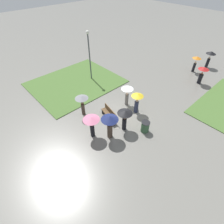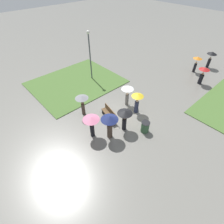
# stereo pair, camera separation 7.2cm
# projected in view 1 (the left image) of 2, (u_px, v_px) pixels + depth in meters

# --- Properties ---
(ground_plane) EXTENTS (90.00, 90.00, 0.00)m
(ground_plane) POSITION_uv_depth(u_px,v_px,m) (119.00, 116.00, 14.15)
(ground_plane) COLOR slate
(lawn_patch_near) EXTENTS (7.16, 8.49, 0.06)m
(lawn_patch_near) POSITION_uv_depth(u_px,v_px,m) (76.00, 83.00, 17.93)
(lawn_patch_near) COLOR #4C7033
(lawn_patch_near) RESTS_ON ground_plane
(park_bench) EXTENTS (1.82, 0.79, 0.90)m
(park_bench) POSITION_uv_depth(u_px,v_px,m) (110.00, 114.00, 13.66)
(park_bench) COLOR brown
(park_bench) RESTS_ON ground_plane
(lamp_post) EXTENTS (0.32, 0.32, 4.86)m
(lamp_post) POSITION_uv_depth(u_px,v_px,m) (89.00, 50.00, 16.56)
(lamp_post) COLOR #474C51
(lamp_post) RESTS_ON ground_plane
(trash_bin) EXTENTS (0.63, 0.63, 0.88)m
(trash_bin) POSITION_uv_depth(u_px,v_px,m) (145.00, 127.00, 12.64)
(trash_bin) COLOR #335638
(trash_bin) RESTS_ON ground_plane
(crowd_person_pink) EXTENTS (1.15, 1.15, 1.76)m
(crowd_person_pink) POSITION_uv_depth(u_px,v_px,m) (92.00, 122.00, 11.72)
(crowd_person_pink) COLOR black
(crowd_person_pink) RESTS_ON ground_plane
(crowd_person_black) EXTENTS (1.08, 1.08, 1.76)m
(crowd_person_black) POSITION_uv_depth(u_px,v_px,m) (125.00, 116.00, 12.25)
(crowd_person_black) COLOR black
(crowd_person_black) RESTS_ON ground_plane
(crowd_person_navy) EXTENTS (1.18, 1.18, 1.94)m
(crowd_person_navy) POSITION_uv_depth(u_px,v_px,m) (110.00, 122.00, 11.59)
(crowd_person_navy) COLOR #47382D
(crowd_person_navy) RESTS_ON ground_plane
(crowd_person_grey) EXTENTS (1.03, 1.03, 1.80)m
(crowd_person_grey) POSITION_uv_depth(u_px,v_px,m) (82.00, 101.00, 13.44)
(crowd_person_grey) COLOR #47382D
(crowd_person_grey) RESTS_ON ground_plane
(crowd_person_white) EXTENTS (1.02, 1.02, 1.82)m
(crowd_person_white) POSITION_uv_depth(u_px,v_px,m) (127.00, 91.00, 14.40)
(crowd_person_white) COLOR slate
(crowd_person_white) RESTS_ON ground_plane
(crowd_person_yellow) EXTENTS (0.96, 0.96, 1.84)m
(crowd_person_yellow) POSITION_uv_depth(u_px,v_px,m) (137.00, 99.00, 13.70)
(crowd_person_yellow) COLOR #282D47
(crowd_person_yellow) RESTS_ON ground_plane
(lone_walker_far_path) EXTENTS (0.92, 0.92, 1.77)m
(lone_walker_far_path) POSITION_uv_depth(u_px,v_px,m) (196.00, 61.00, 18.92)
(lone_walker_far_path) COLOR black
(lone_walker_far_path) RESTS_ON ground_plane
(lone_walker_mid_plaza) EXTENTS (1.02, 1.02, 1.75)m
(lone_walker_mid_plaza) POSITION_uv_depth(u_px,v_px,m) (202.00, 73.00, 17.15)
(lone_walker_mid_plaza) COLOR black
(lone_walker_mid_plaza) RESTS_ON ground_plane
(lone_walker_near_lawn) EXTENTS (1.06, 1.06, 1.86)m
(lone_walker_near_lawn) POSITION_uv_depth(u_px,v_px,m) (210.00, 55.00, 19.68)
(lone_walker_near_lawn) COLOR black
(lone_walker_near_lawn) RESTS_ON ground_plane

